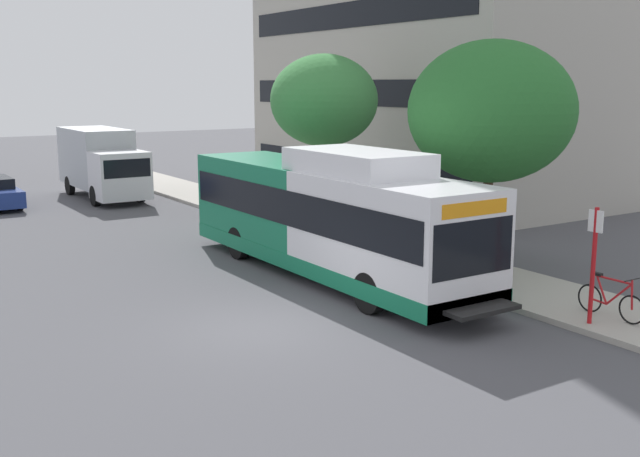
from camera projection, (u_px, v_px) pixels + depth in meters
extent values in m
plane|color=#4C4C51|center=(141.00, 259.00, 23.45)|extent=(120.00, 120.00, 0.00)
cube|color=#A8A399|center=(361.00, 242.00, 25.55)|extent=(3.00, 56.00, 0.14)
cube|color=white|center=(390.00, 234.00, 18.77)|extent=(2.54, 5.80, 2.73)
cube|color=#14724C|center=(275.00, 203.00, 23.55)|extent=(2.54, 5.80, 2.73)
cube|color=#14724C|center=(326.00, 257.00, 21.37)|extent=(2.57, 11.60, 0.44)
cube|color=black|center=(326.00, 204.00, 21.09)|extent=(2.58, 11.25, 0.96)
cube|color=black|center=(472.00, 248.00, 16.39)|extent=(2.34, 0.10, 1.24)
cube|color=orange|center=(474.00, 208.00, 16.21)|extent=(1.90, 0.08, 0.32)
cube|color=white|center=(357.00, 162.00, 19.65)|extent=(2.16, 4.06, 0.60)
cube|color=black|center=(483.00, 310.00, 16.31)|extent=(1.78, 0.60, 0.10)
cylinder|color=black|center=(370.00, 293.00, 17.82)|extent=(0.30, 1.00, 1.00)
cylinder|color=black|center=(442.00, 279.00, 19.03)|extent=(0.30, 1.00, 1.00)
cylinder|color=black|center=(239.00, 243.00, 23.40)|extent=(0.30, 1.00, 1.00)
cylinder|color=black|center=(301.00, 235.00, 24.61)|extent=(0.30, 1.00, 1.00)
cylinder|color=red|center=(593.00, 266.00, 16.47)|extent=(0.10, 0.10, 2.60)
cube|color=white|center=(596.00, 221.00, 16.27)|extent=(0.04, 0.36, 0.48)
torus|color=black|center=(632.00, 310.00, 16.58)|extent=(0.04, 0.66, 0.66)
torus|color=black|center=(590.00, 298.00, 17.49)|extent=(0.04, 0.66, 0.66)
cylinder|color=#B2191E|center=(619.00, 294.00, 16.82)|extent=(0.05, 0.64, 0.64)
cylinder|color=#B2191E|center=(602.00, 290.00, 17.19)|extent=(0.05, 0.34, 0.62)
cylinder|color=#B2191E|center=(614.00, 280.00, 16.89)|extent=(0.05, 0.90, 0.05)
cylinder|color=#B2191E|center=(598.00, 301.00, 17.30)|extent=(0.05, 0.45, 0.08)
cylinder|color=#B2191E|center=(632.00, 295.00, 16.54)|extent=(0.05, 0.10, 0.67)
cylinder|color=black|center=(632.00, 280.00, 16.50)|extent=(0.52, 0.03, 0.03)
cube|color=black|center=(597.00, 274.00, 17.25)|extent=(0.12, 0.24, 0.06)
cylinder|color=#4C3823|center=(487.00, 220.00, 21.83)|extent=(0.28, 0.28, 2.68)
ellipsoid|color=#286B2D|center=(491.00, 111.00, 21.25)|extent=(4.70, 4.70, 4.00)
cylinder|color=#4C3823|center=(324.00, 182.00, 28.37)|extent=(0.28, 0.28, 3.12)
ellipsoid|color=#3D8442|center=(324.00, 100.00, 27.80)|extent=(3.97, 3.97, 3.38)
cylinder|color=black|center=(20.00, 203.00, 32.40)|extent=(0.20, 0.64, 0.64)
cylinder|color=black|center=(7.00, 195.00, 34.62)|extent=(0.20, 0.64, 0.64)
cube|color=silver|center=(120.00, 175.00, 33.50)|extent=(2.30, 2.00, 2.10)
cube|color=#B2B7BC|center=(96.00, 157.00, 36.28)|extent=(2.30, 5.00, 2.70)
cube|color=black|center=(127.00, 168.00, 32.63)|extent=(2.07, 0.08, 0.80)
cylinder|color=black|center=(95.00, 196.00, 33.48)|extent=(0.26, 0.92, 0.92)
cylinder|color=black|center=(140.00, 192.00, 34.58)|extent=(0.26, 0.92, 0.92)
cylinder|color=black|center=(70.00, 185.00, 36.88)|extent=(0.26, 0.92, 0.92)
cylinder|color=black|center=(111.00, 182.00, 37.99)|extent=(0.26, 0.92, 0.92)
cube|color=black|center=(431.00, 161.00, 36.70)|extent=(10.16, 15.94, 1.10)
cube|color=black|center=(433.00, 92.00, 36.07)|extent=(10.16, 15.94, 1.10)
cube|color=black|center=(435.00, 20.00, 35.45)|extent=(10.16, 15.94, 1.10)
cylinder|color=#B7B7BC|center=(296.00, 120.00, 52.64)|extent=(1.10, 1.10, 5.72)
cylinder|color=#B7B7BC|center=(295.00, 36.00, 51.57)|extent=(0.91, 0.91, 5.72)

